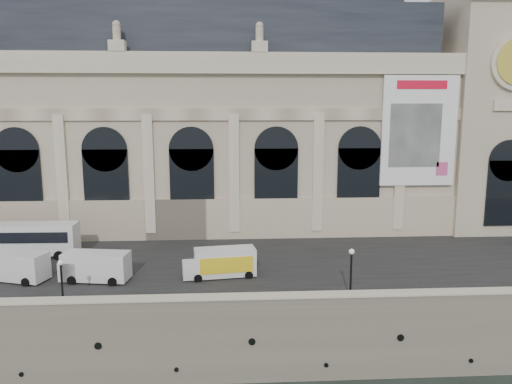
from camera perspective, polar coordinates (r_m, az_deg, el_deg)
The scene contains 12 objects.
ground at distance 42.94m, azimuth -3.32°, elevation -21.06°, with size 260.00×260.00×0.00m, color black.
quay at distance 74.30m, azimuth -3.37°, elevation -4.96°, with size 160.00×70.00×6.00m, color gray.
street at distance 53.29m, azimuth -3.41°, elevation -7.62°, with size 160.00×24.00×0.06m, color #2D2D2D.
parapet at distance 40.49m, azimuth -3.42°, elevation -12.56°, with size 160.00×1.40×1.21m.
museum at distance 67.98m, azimuth -8.61°, elevation 7.84°, with size 69.00×18.70×29.10m.
clock_pavilion at distance 73.04m, azimuth 24.65°, elevation 10.10°, with size 13.00×14.72×36.70m.
bus_left at distance 58.93m, azimuth -25.60°, elevation -4.83°, with size 12.57×3.11×3.69m.
van_b at distance 51.79m, azimuth -26.08°, elevation -7.61°, with size 6.49×4.00×2.71m.
van_c at distance 48.81m, azimuth -18.18°, elevation -8.10°, with size 6.44×3.23×2.74m.
box_truck at distance 47.62m, azimuth -4.03°, elevation -8.08°, with size 7.06×3.17×2.75m.
lamp_left at distance 43.14m, azimuth -21.29°, elevation -9.83°, with size 0.41×0.41×4.04m.
lamp_right at distance 42.44m, azimuth 10.79°, elevation -9.32°, with size 0.46×0.46×4.48m.
Camera 1 is at (0.19, -36.80, 22.12)m, focal length 35.00 mm.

